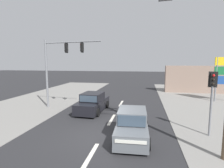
# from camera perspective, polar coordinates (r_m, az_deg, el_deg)

# --- Properties ---
(ground_plane) EXTENTS (140.00, 140.00, 0.00)m
(ground_plane) POSITION_cam_1_polar(r_m,az_deg,el_deg) (9.93, -3.52, -16.94)
(ground_plane) COLOR #28282B
(lane_dash_near) EXTENTS (0.20, 2.40, 0.01)m
(lane_dash_near) POSITION_cam_1_polar(r_m,az_deg,el_deg) (8.22, -7.22, -22.41)
(lane_dash_near) COLOR silver
(lane_dash_near) RESTS_ON ground
(lane_dash_mid) EXTENTS (0.20, 2.40, 0.01)m
(lane_dash_mid) POSITION_cam_1_polar(r_m,az_deg,el_deg) (12.67, -0.12, -11.51)
(lane_dash_mid) COLOR silver
(lane_dash_mid) RESTS_ON ground
(lane_dash_far) EXTENTS (0.20, 2.40, 0.01)m
(lane_dash_far) POSITION_cam_1_polar(r_m,az_deg,el_deg) (17.42, 2.98, -6.33)
(lane_dash_far) COLOR silver
(lane_dash_far) RESTS_ON ground
(kerb_left_verge) EXTENTS (8.00, 40.00, 0.02)m
(kerb_left_verge) POSITION_cam_1_polar(r_m,az_deg,el_deg) (17.19, -28.73, -7.36)
(kerb_left_verge) COLOR gray
(kerb_left_verge) RESTS_ON ground
(traffic_signal_mast) EXTENTS (5.26, 0.75, 6.00)m
(traffic_signal_mast) POSITION_cam_1_polar(r_m,az_deg,el_deg) (15.78, -16.99, 7.16)
(traffic_signal_mast) COLOR slate
(traffic_signal_mast) RESTS_ON ground
(pedestal_signal_right_kerb) EXTENTS (0.44, 0.30, 3.56)m
(pedestal_signal_right_kerb) POSITION_cam_1_polar(r_m,az_deg,el_deg) (10.77, 29.86, -2.54)
(pedestal_signal_right_kerb) COLOR slate
(pedestal_signal_right_kerb) RESTS_ON ground
(shopfront_wall_far) EXTENTS (12.00, 1.00, 3.60)m
(shopfront_wall_far) POSITION_cam_1_polar(r_m,az_deg,el_deg) (26.38, 30.01, 1.26)
(shopfront_wall_far) COLOR gray
(shopfront_wall_far) RESTS_ON ground
(hatchback_crossing_left) EXTENTS (1.90, 3.70, 1.53)m
(hatchback_crossing_left) POSITION_cam_1_polar(r_m,az_deg,el_deg) (9.59, 6.51, -13.33)
(hatchback_crossing_left) COLOR slate
(hatchback_crossing_left) RESTS_ON ground
(sedan_kerbside_parked) EXTENTS (2.06, 4.32, 1.56)m
(sedan_kerbside_parked) POSITION_cam_1_polar(r_m,az_deg,el_deg) (14.62, -6.27, -6.16)
(sedan_kerbside_parked) COLOR black
(sedan_kerbside_parked) RESTS_ON ground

